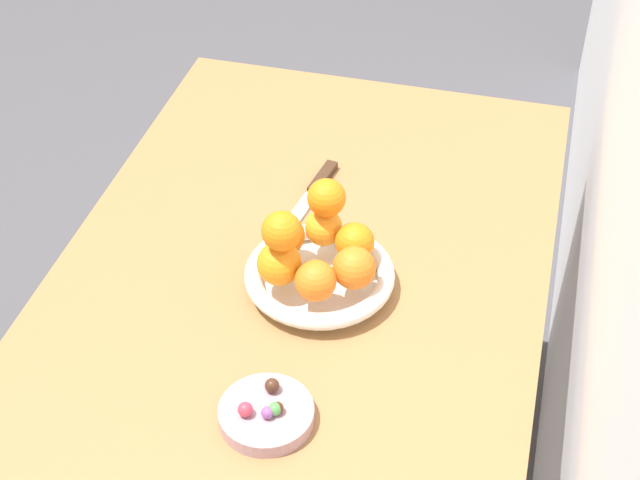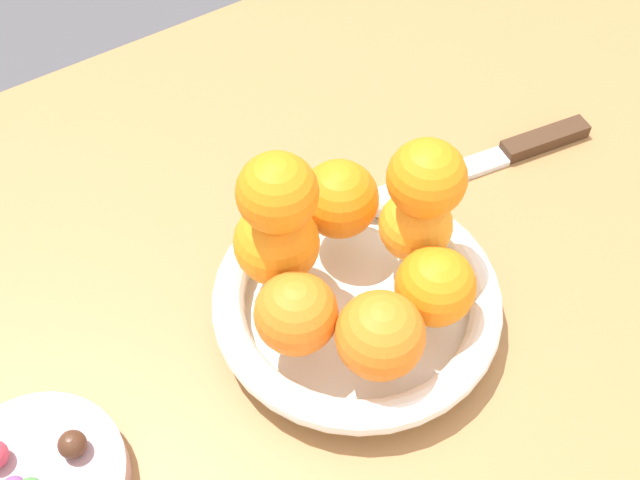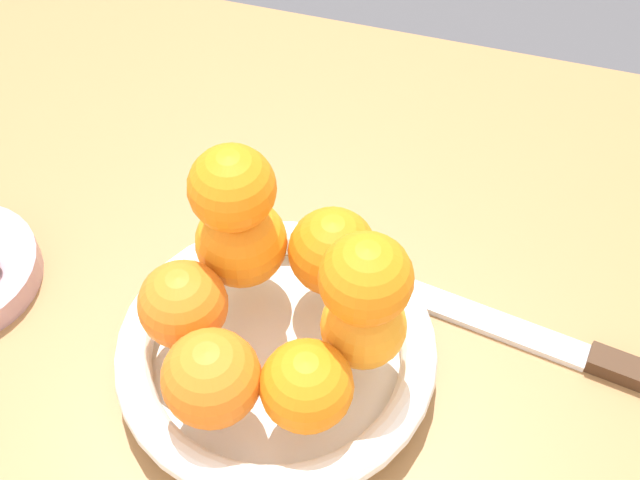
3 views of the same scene
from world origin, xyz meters
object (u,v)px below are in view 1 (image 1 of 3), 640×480
object	(u,v)px
orange_3	(279,263)
orange_6	(327,196)
candy_ball_4	(267,413)
knife	(308,199)
orange_5	(354,268)
dining_table	(306,298)
orange_4	(316,281)
orange_2	(284,235)
candy_ball_2	(245,409)
fruit_bowl	(320,277)
orange_1	(323,229)
candy_ball_3	(275,409)
candy_ball_1	(272,386)
candy_ball_0	(277,408)
candy_dish	(266,414)
orange_0	(355,242)
orange_7	(282,231)

from	to	relation	value
orange_3	orange_6	xyz separation A→B (m)	(-0.10, 0.05, 0.05)
candy_ball_4	knife	world-z (taller)	candy_ball_4
orange_5	candy_ball_4	xyz separation A→B (m)	(0.26, -0.06, -0.04)
dining_table	orange_4	distance (m)	0.21
orange_2	orange_4	xyz separation A→B (m)	(0.08, 0.07, -0.00)
candy_ball_2	knife	size ratio (longest dim) A/B	0.08
fruit_bowl	orange_1	bearing A→B (deg)	-170.77
candy_ball_3	knife	size ratio (longest dim) A/B	0.07
candy_ball_1	candy_ball_2	distance (m)	0.05
candy_ball_0	candy_ball_3	xyz separation A→B (m)	(0.00, -0.00, 0.00)
fruit_bowl	orange_2	size ratio (longest dim) A/B	3.58
candy_dish	orange_1	xyz separation A→B (m)	(-0.32, -0.01, 0.06)
candy_dish	candy_ball_3	distance (m)	0.02
candy_ball_3	knife	world-z (taller)	candy_ball_3
orange_3	knife	bearing A→B (deg)	-174.86
orange_1	candy_ball_4	bearing A→B (deg)	1.95
orange_5	orange_3	bearing A→B (deg)	-79.94
dining_table	orange_4	world-z (taller)	orange_4
dining_table	orange_0	size ratio (longest dim) A/B	18.21
orange_6	candy_ball_0	distance (m)	0.35
orange_3	fruit_bowl	bearing A→B (deg)	129.23
orange_1	candy_ball_2	size ratio (longest dim) A/B	2.86
candy_ball_2	orange_7	bearing A→B (deg)	-175.64
fruit_bowl	orange_7	size ratio (longest dim) A/B	3.89
orange_2	candy_ball_4	bearing A→B (deg)	11.94
orange_0	candy_ball_2	bearing A→B (deg)	-12.63
orange_5	candy_ball_3	distance (m)	0.26
orange_7	candy_ball_0	size ratio (longest dim) A/B	3.45
orange_6	candy_ball_1	size ratio (longest dim) A/B	2.93
candy_dish	candy_ball_2	world-z (taller)	candy_ball_2
orange_7	candy_ball_3	world-z (taller)	orange_7
fruit_bowl	candy_ball_2	bearing A→B (deg)	-5.37
orange_2	orange_6	distance (m)	0.09
orange_4	orange_5	bearing A→B (deg)	129.40
orange_5	candy_ball_2	xyz separation A→B (m)	(0.26, -0.08, -0.04)
candy_ball_0	candy_ball_1	distance (m)	0.04
orange_0	candy_ball_0	world-z (taller)	orange_0
orange_0	candy_ball_3	bearing A→B (deg)	-6.41
orange_5	knife	distance (m)	0.27
fruit_bowl	candy_ball_2	xyz separation A→B (m)	(0.28, -0.03, 0.01)
candy_ball_2	candy_ball_3	world-z (taller)	candy_ball_2
orange_3	candy_ball_2	xyz separation A→B (m)	(0.24, 0.02, -0.04)
orange_7	candy_ball_0	distance (m)	0.26
orange_2	candy_ball_1	world-z (taller)	orange_2
orange_1	orange_7	world-z (taller)	orange_7
orange_1	orange_4	distance (m)	0.12
candy_ball_1	candy_ball_4	bearing A→B (deg)	8.95
orange_4	candy_ball_2	size ratio (longest dim) A/B	3.02
candy_dish	candy_ball_4	size ratio (longest dim) A/B	7.66
dining_table	orange_1	bearing A→B (deg)	81.59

